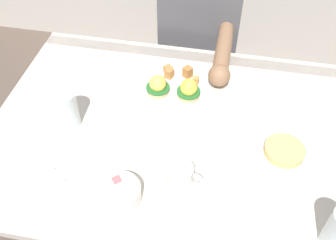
% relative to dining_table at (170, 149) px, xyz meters
% --- Properties ---
extents(ground_plane, '(6.00, 6.00, 0.00)m').
position_rel_dining_table_xyz_m(ground_plane, '(0.00, 0.00, -0.63)').
color(ground_plane, brown).
extents(dining_table, '(1.20, 0.90, 0.74)m').
position_rel_dining_table_xyz_m(dining_table, '(0.00, 0.00, 0.00)').
color(dining_table, silver).
rests_on(dining_table, ground_plane).
extents(eggs_benedict_plate, '(0.27, 0.27, 0.09)m').
position_rel_dining_table_xyz_m(eggs_benedict_plate, '(-0.02, 0.16, 0.13)').
color(eggs_benedict_plate, white).
rests_on(eggs_benedict_plate, dining_table).
extents(fruit_bowl, '(0.12, 0.12, 0.06)m').
position_rel_dining_table_xyz_m(fruit_bowl, '(-0.09, -0.29, 0.14)').
color(fruit_bowl, white).
rests_on(fruit_bowl, dining_table).
extents(coffee_mug, '(0.11, 0.08, 0.09)m').
position_rel_dining_table_xyz_m(coffee_mug, '(0.07, -0.22, 0.16)').
color(coffee_mug, white).
rests_on(coffee_mug, dining_table).
extents(fork, '(0.14, 0.11, 0.00)m').
position_rel_dining_table_xyz_m(fork, '(-0.29, -0.25, 0.11)').
color(fork, silver).
rests_on(fork, dining_table).
extents(water_glass_near, '(0.07, 0.07, 0.13)m').
position_rel_dining_table_xyz_m(water_glass_near, '(-0.33, -0.04, 0.16)').
color(water_glass_near, silver).
rests_on(water_glass_near, dining_table).
extents(side_plate, '(0.20, 0.20, 0.04)m').
position_rel_dining_table_xyz_m(side_plate, '(0.37, -0.04, 0.12)').
color(side_plate, white).
rests_on(side_plate, dining_table).
extents(diner_person, '(0.34, 0.54, 1.14)m').
position_rel_dining_table_xyz_m(diner_person, '(0.02, 0.60, 0.02)').
color(diner_person, '#33333D').
rests_on(diner_person, ground_plane).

